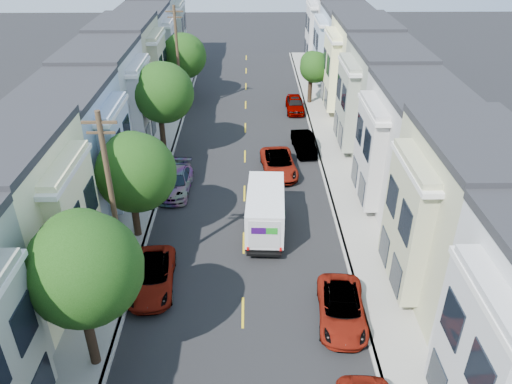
{
  "coord_description": "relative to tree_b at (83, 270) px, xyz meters",
  "views": [
    {
      "loc": [
        0.42,
        -18.83,
        18.09
      ],
      "look_at": [
        0.78,
        8.43,
        2.2
      ],
      "focal_mm": 35.0,
      "sensor_mm": 36.0,
      "label": 1
    }
  ],
  "objects": [
    {
      "name": "ground",
      "position": [
        6.3,
        3.13,
        -5.38
      ],
      "size": [
        160.0,
        160.0,
        0.0
      ],
      "primitive_type": "plane",
      "color": "black",
      "rests_on": "ground"
    },
    {
      "name": "road_slab",
      "position": [
        6.3,
        18.13,
        -5.37
      ],
      "size": [
        12.0,
        70.0,
        0.02
      ],
      "primitive_type": "cube",
      "color": "black",
      "rests_on": "ground"
    },
    {
      "name": "curb_left",
      "position": [
        0.25,
        18.13,
        -5.31
      ],
      "size": [
        0.3,
        70.0,
        0.15
      ],
      "primitive_type": "cube",
      "color": "gray",
      "rests_on": "ground"
    },
    {
      "name": "curb_right",
      "position": [
        12.35,
        18.13,
        -5.31
      ],
      "size": [
        0.3,
        70.0,
        0.15
      ],
      "primitive_type": "cube",
      "color": "gray",
      "rests_on": "ground"
    },
    {
      "name": "sidewalk_left",
      "position": [
        -1.05,
        18.13,
        -5.31
      ],
      "size": [
        2.6,
        70.0,
        0.15
      ],
      "primitive_type": "cube",
      "color": "gray",
      "rests_on": "ground"
    },
    {
      "name": "sidewalk_right",
      "position": [
        13.65,
        18.13,
        -5.31
      ],
      "size": [
        2.6,
        70.0,
        0.15
      ],
      "primitive_type": "cube",
      "color": "gray",
      "rests_on": "ground"
    },
    {
      "name": "centerline",
      "position": [
        6.3,
        18.13,
        -5.38
      ],
      "size": [
        0.12,
        70.0,
        0.01
      ],
      "primitive_type": "cube",
      "color": "gold",
      "rests_on": "ground"
    },
    {
      "name": "townhouse_row_left",
      "position": [
        -4.85,
        18.13,
        -5.38
      ],
      "size": [
        5.0,
        70.0,
        8.5
      ],
      "primitive_type": "cube",
      "color": "beige",
      "rests_on": "ground"
    },
    {
      "name": "townhouse_row_right",
      "position": [
        17.45,
        18.13,
        -5.38
      ],
      "size": [
        5.0,
        70.0,
        8.5
      ],
      "primitive_type": "cube",
      "color": "beige",
      "rests_on": "ground"
    },
    {
      "name": "tree_b",
      "position": [
        0.0,
        0.0,
        0.0
      ],
      "size": [
        4.7,
        4.7,
        7.76
      ],
      "color": "black",
      "rests_on": "ground"
    },
    {
      "name": "tree_c",
      "position": [
        0.0,
        9.96,
        -0.91
      ],
      "size": [
        4.7,
        4.7,
        6.84
      ],
      "color": "black",
      "rests_on": "ground"
    },
    {
      "name": "tree_d",
      "position": [
        0.0,
        21.34,
        -0.0
      ],
      "size": [
        4.7,
        4.7,
        7.75
      ],
      "color": "black",
      "rests_on": "ground"
    },
    {
      "name": "tree_e",
      "position": [
        0.0,
        34.86,
        -0.79
      ],
      "size": [
        4.54,
        4.54,
        6.88
      ],
      "color": "black",
      "rests_on": "ground"
    },
    {
      "name": "tree_far_r",
      "position": [
        13.2,
        33.58,
        -1.65
      ],
      "size": [
        3.1,
        3.1,
        5.32
      ],
      "color": "black",
      "rests_on": "ground"
    },
    {
      "name": "utility_pole_near",
      "position": [
        0.0,
        5.13,
        -0.23
      ],
      "size": [
        1.6,
        0.26,
        10.0
      ],
      "color": "#42301E",
      "rests_on": "ground"
    },
    {
      "name": "utility_pole_far",
      "position": [
        0.0,
        31.13,
        -0.23
      ],
      "size": [
        1.6,
        0.26,
        10.0
      ],
      "color": "#42301E",
      "rests_on": "ground"
    },
    {
      "name": "fedex_truck",
      "position": [
        7.65,
        10.42,
        -3.79
      ],
      "size": [
        2.29,
        5.94,
        2.85
      ],
      "rotation": [
        0.0,
        0.0,
        -0.05
      ],
      "color": "silver",
      "rests_on": "ground"
    },
    {
      "name": "lead_sedan",
      "position": [
        8.91,
        18.28,
        -4.64
      ],
      "size": [
        2.9,
        5.51,
        1.48
      ],
      "primitive_type": "imported",
      "rotation": [
        0.0,
        0.0,
        0.09
      ],
      "color": "black",
      "rests_on": "ground"
    },
    {
      "name": "parked_left_c",
      "position": [
        1.4,
        5.17,
        -4.68
      ],
      "size": [
        2.69,
        5.21,
        1.41
      ],
      "primitive_type": "imported",
      "rotation": [
        0.0,
        0.0,
        0.07
      ],
      "color": "#8F91A4",
      "rests_on": "ground"
    },
    {
      "name": "parked_left_d",
      "position": [
        1.4,
        15.59,
        -4.64
      ],
      "size": [
        2.22,
        5.01,
        1.49
      ],
      "primitive_type": "imported",
      "rotation": [
        0.0,
        0.0,
        -0.03
      ],
      "color": "maroon",
      "rests_on": "ground"
    },
    {
      "name": "parked_right_b",
      "position": [
        11.2,
        2.6,
        -4.7
      ],
      "size": [
        2.67,
        5.11,
        1.37
      ],
      "primitive_type": "imported",
      "rotation": [
        0.0,
        0.0,
        -0.08
      ],
      "color": "white",
      "rests_on": "ground"
    },
    {
      "name": "parked_right_c",
      "position": [
        11.2,
        22.07,
        -4.65
      ],
      "size": [
        1.92,
        4.5,
        1.46
      ],
      "primitive_type": "imported",
      "rotation": [
        0.0,
        0.0,
        0.09
      ],
      "color": "black",
      "rests_on": "ground"
    },
    {
      "name": "parked_right_d",
      "position": [
        11.2,
        31.32,
        -4.65
      ],
      "size": [
        1.78,
        4.54,
        1.47
      ],
      "primitive_type": "imported",
      "rotation": [
        0.0,
        0.0,
        -0.01
      ],
      "color": "#0A1D3E",
      "rests_on": "ground"
    }
  ]
}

